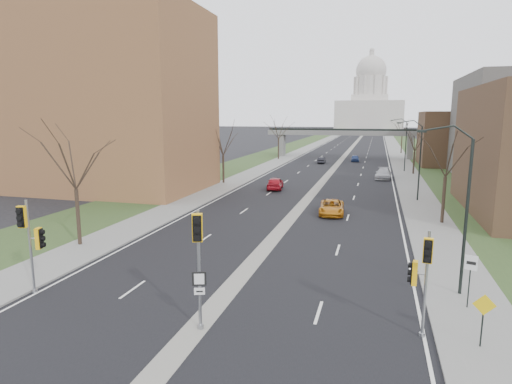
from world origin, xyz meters
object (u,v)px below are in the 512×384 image
at_px(signal_pole_left, 31,234).
at_px(warning_sign, 483,313).
at_px(signal_pole_median, 198,250).
at_px(car_left_near, 275,183).
at_px(car_right_far, 355,158).
at_px(speed_limit_sign, 470,272).
at_px(car_right_mid, 383,174).
at_px(car_right_near, 332,207).
at_px(signal_pole_right, 422,269).
at_px(car_left_far, 322,160).

height_order(signal_pole_left, warning_sign, signal_pole_left).
relative_size(signal_pole_median, car_left_near, 1.15).
bearing_deg(signal_pole_median, car_right_far, 67.79).
xyz_separation_m(speed_limit_sign, car_right_mid, (-3.52, 44.25, -1.14)).
height_order(signal_pole_left, car_right_near, signal_pole_left).
bearing_deg(signal_pole_right, warning_sign, 1.54).
xyz_separation_m(speed_limit_sign, warning_sign, (-0.19, -3.75, -0.36)).
xyz_separation_m(signal_pole_median, car_right_mid, (8.03, 49.80, -2.95)).
bearing_deg(car_left_near, speed_limit_sign, 110.90).
height_order(signal_pole_right, speed_limit_sign, signal_pole_right).
distance_m(warning_sign, car_left_far, 68.21).
bearing_deg(speed_limit_sign, car_right_far, 115.56).
distance_m(car_left_far, car_right_mid, 21.84).
relative_size(car_left_near, car_right_mid, 0.88).
bearing_deg(signal_pole_left, car_left_far, 70.39).
bearing_deg(car_right_far, speed_limit_sign, -85.95).
bearing_deg(warning_sign, car_right_near, 112.36).
bearing_deg(warning_sign, car_right_far, 99.05).
xyz_separation_m(signal_pole_median, car_left_near, (-5.31, 36.45, -2.93)).
relative_size(signal_pole_median, car_right_mid, 1.01).
xyz_separation_m(car_left_far, car_right_near, (6.53, -44.11, 0.07)).
xyz_separation_m(speed_limit_sign, car_right_near, (-8.45, 18.73, -1.24)).
bearing_deg(car_left_near, signal_pole_median, 90.58).
distance_m(signal_pole_right, car_right_near, 23.13).
bearing_deg(signal_pole_left, warning_sign, -12.84).
relative_size(car_right_mid, car_right_far, 1.36).
distance_m(signal_pole_right, car_left_far, 67.54).
relative_size(signal_pole_median, speed_limit_sign, 2.04).
bearing_deg(car_right_near, signal_pole_right, -79.27).
distance_m(car_left_far, car_right_far, 8.14).
xyz_separation_m(warning_sign, car_right_near, (-8.26, 22.47, -0.88)).
relative_size(speed_limit_sign, car_left_near, 0.56).
bearing_deg(car_right_mid, speed_limit_sign, -81.50).
xyz_separation_m(warning_sign, car_right_far, (-8.66, 71.93, -0.90)).
height_order(warning_sign, car_right_near, warning_sign).
distance_m(signal_pole_left, car_left_near, 35.51).
distance_m(signal_pole_right, car_left_near, 37.34).
relative_size(signal_pole_right, speed_limit_sign, 1.78).
xyz_separation_m(signal_pole_right, car_left_far, (-12.45, 66.34, -2.44)).
xyz_separation_m(signal_pole_left, car_right_near, (12.95, 22.95, -2.61)).
relative_size(signal_pole_right, car_left_near, 1.00).
xyz_separation_m(signal_pole_left, speed_limit_sign, (21.40, 4.23, -1.37)).
relative_size(warning_sign, car_right_near, 0.46).
relative_size(speed_limit_sign, car_right_far, 0.67).
bearing_deg(signal_pole_right, car_left_near, 120.07).
relative_size(warning_sign, car_right_mid, 0.42).
distance_m(signal_pole_right, car_right_far, 72.01).
bearing_deg(warning_sign, car_left_near, 117.87).
bearing_deg(car_left_far, warning_sign, 101.72).
height_order(signal_pole_right, car_right_far, signal_pole_right).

